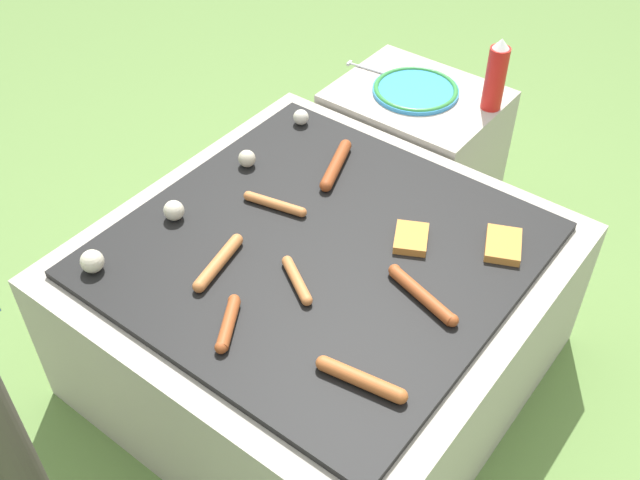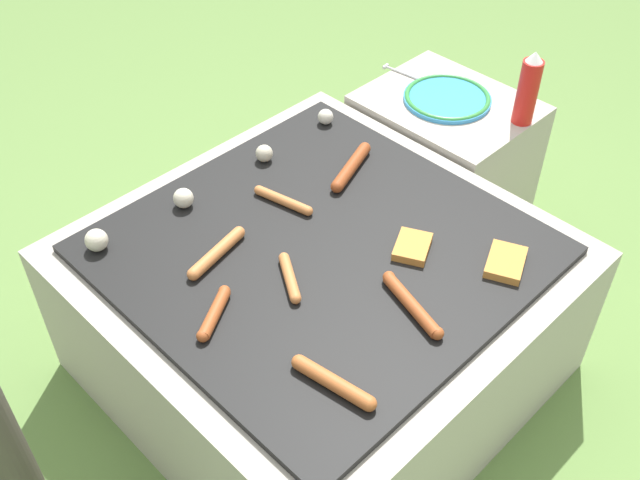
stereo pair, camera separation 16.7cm
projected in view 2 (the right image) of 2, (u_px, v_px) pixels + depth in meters
name	position (u px, v px, depth m)	size (l,w,h in m)	color
ground_plane	(320.00, 365.00, 1.98)	(14.00, 14.00, 0.00)	#608442
grill	(320.00, 311.00, 1.84)	(0.98, 0.98, 0.43)	#B2AA9E
side_ledge	(441.00, 162.00, 2.28)	(0.38, 0.47, 0.43)	#B2AA9E
sausage_mid_right	(412.00, 304.00, 1.54)	(0.08, 0.20, 0.03)	#A34C23
sausage_front_center	(351.00, 167.00, 1.88)	(0.20, 0.09, 0.03)	#93421E
sausage_front_left	(333.00, 382.00, 1.39)	(0.06, 0.19, 0.03)	#B7602D
sausage_front_right	(217.00, 253.00, 1.65)	(0.18, 0.06, 0.03)	#C6753D
sausage_back_center	(214.00, 313.00, 1.52)	(0.13, 0.09, 0.03)	#A34C23
sausage_back_left	(283.00, 200.00, 1.79)	(0.05, 0.16, 0.02)	#C6753D
sausage_back_right	(290.00, 278.00, 1.60)	(0.09, 0.13, 0.02)	#C6753D
bread_slice_center	(506.00, 262.00, 1.64)	(0.13, 0.12, 0.02)	#D18438
bread_slice_left	(412.00, 247.00, 1.67)	(0.12, 0.11, 0.02)	#D18438
mushroom_row	(204.00, 185.00, 1.82)	(0.77, 0.07, 0.05)	beige
plate_colorful	(447.00, 98.00, 2.13)	(0.25, 0.25, 0.02)	#338CCC
condiment_bottle	(528.00, 89.00, 1.99)	(0.06, 0.06, 0.21)	red
fork_utensil	(408.00, 75.00, 2.24)	(0.04, 0.19, 0.01)	silver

